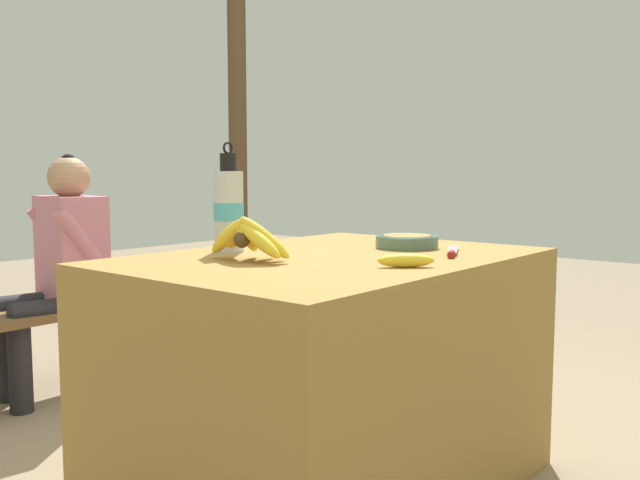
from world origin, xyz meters
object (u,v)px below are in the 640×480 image
(water_bottle, at_px, (229,209))
(knife, at_px, (452,252))
(serving_bowl, at_px, (407,241))
(banana_bunch_ripe, at_px, (249,238))
(seated_vendor, at_px, (61,260))
(wooden_bench, at_px, (113,310))
(support_post_far, at_px, (238,123))
(banana_bunch_green, at_px, (189,275))
(loose_banana_front, at_px, (406,261))

(water_bottle, xyz_separation_m, knife, (0.35, -0.56, -0.12))
(serving_bowl, bearing_deg, banana_bunch_ripe, 164.34)
(knife, height_order, seated_vendor, seated_vendor)
(wooden_bench, bearing_deg, support_post_far, 13.23)
(banana_bunch_ripe, xyz_separation_m, seated_vendor, (0.20, 1.33, -0.19))
(water_bottle, height_order, knife, water_bottle)
(banana_bunch_ripe, height_order, seated_vendor, seated_vendor)
(water_bottle, bearing_deg, knife, -57.99)
(banana_bunch_ripe, bearing_deg, support_post_far, 47.36)
(banana_bunch_green, distance_m, support_post_far, 1.01)
(wooden_bench, height_order, banana_bunch_green, banana_bunch_green)
(water_bottle, bearing_deg, banana_bunch_ripe, -119.41)
(knife, distance_m, seated_vendor, 1.72)
(water_bottle, bearing_deg, banana_bunch_green, 55.89)
(banana_bunch_ripe, relative_size, loose_banana_front, 2.12)
(banana_bunch_ripe, relative_size, knife, 1.21)
(serving_bowl, distance_m, banana_bunch_green, 1.58)
(banana_bunch_ripe, distance_m, support_post_far, 2.22)
(water_bottle, distance_m, wooden_bench, 1.30)
(water_bottle, distance_m, banana_bunch_green, 1.44)
(support_post_far, bearing_deg, wooden_bench, -166.77)
(serving_bowl, relative_size, knife, 0.86)
(seated_vendor, bearing_deg, banana_bunch_green, -168.74)
(banana_bunch_ripe, bearing_deg, water_bottle, 60.59)
(knife, relative_size, support_post_far, 0.09)
(water_bottle, xyz_separation_m, support_post_far, (1.35, 1.39, 0.39))
(serving_bowl, xyz_separation_m, loose_banana_front, (-0.38, -0.24, -0.01))
(banana_bunch_ripe, height_order, loose_banana_front, banana_bunch_ripe)
(loose_banana_front, xyz_separation_m, banana_bunch_green, (0.73, 1.75, -0.29))
(water_bottle, height_order, banana_bunch_green, water_bottle)
(wooden_bench, bearing_deg, loose_banana_front, -99.36)
(banana_bunch_green, height_order, support_post_far, support_post_far)
(serving_bowl, xyz_separation_m, water_bottle, (-0.43, 0.36, 0.11))
(banana_bunch_green, bearing_deg, banana_bunch_ripe, -123.42)
(serving_bowl, distance_m, support_post_far, 2.04)
(banana_bunch_ripe, distance_m, serving_bowl, 0.57)
(knife, bearing_deg, serving_bowl, 43.05)
(knife, bearing_deg, wooden_bench, 63.92)
(water_bottle, xyz_separation_m, loose_banana_front, (0.05, -0.60, -0.11))
(knife, xyz_separation_m, seated_vendor, (-0.27, 1.69, -0.14))
(seated_vendor, relative_size, support_post_far, 0.42)
(water_bottle, bearing_deg, wooden_bench, 73.65)
(banana_bunch_green, xyz_separation_m, support_post_far, (0.58, 0.24, 0.79))
(water_bottle, xyz_separation_m, banana_bunch_green, (0.78, 1.15, -0.40))
(wooden_bench, bearing_deg, banana_bunch_ripe, -108.52)
(banana_bunch_green, bearing_deg, support_post_far, 22.68)
(loose_banana_front, distance_m, support_post_far, 2.43)
(water_bottle, relative_size, support_post_far, 0.13)
(serving_bowl, height_order, wooden_bench, serving_bowl)
(water_bottle, relative_size, loose_banana_front, 2.53)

